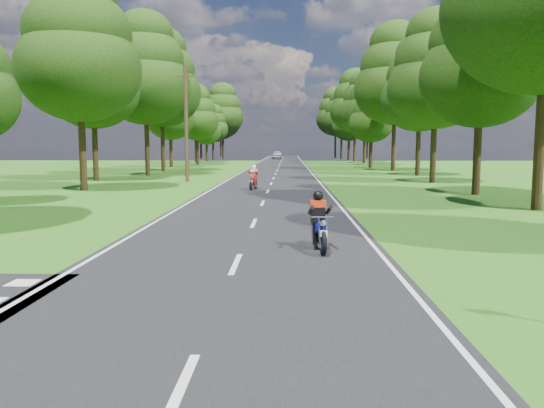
{
  "coord_description": "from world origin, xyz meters",
  "views": [
    {
      "loc": [
        1.12,
        -9.17,
        2.56
      ],
      "look_at": [
        0.72,
        4.0,
        1.1
      ],
      "focal_mm": 35.0,
      "sensor_mm": 36.0,
      "label": 1
    }
  ],
  "objects": [
    {
      "name": "main_road",
      "position": [
        0.0,
        50.0,
        0.01
      ],
      "size": [
        7.0,
        140.0,
        0.02
      ],
      "primitive_type": "cube",
      "color": "black",
      "rests_on": "ground"
    },
    {
      "name": "ground",
      "position": [
        0.0,
        0.0,
        0.0
      ],
      "size": [
        160.0,
        160.0,
        0.0
      ],
      "primitive_type": "plane",
      "color": "#2C6216",
      "rests_on": "ground"
    },
    {
      "name": "rider_far_red",
      "position": [
        -0.89,
        21.36,
        0.73
      ],
      "size": [
        0.75,
        1.75,
        1.41
      ],
      "primitive_type": null,
      "rotation": [
        0.0,
        0.0,
        -0.11
      ],
      "color": "#B50D12",
      "rests_on": "main_road"
    },
    {
      "name": "distant_car",
      "position": [
        -0.9,
        89.53,
        0.79
      ],
      "size": [
        1.95,
        4.57,
        1.54
      ],
      "primitive_type": "imported",
      "rotation": [
        0.0,
        0.0,
        -0.03
      ],
      "color": "silver",
      "rests_on": "main_road"
    },
    {
      "name": "telegraph_pole",
      "position": [
        -6.0,
        28.0,
        4.07
      ],
      "size": [
        1.2,
        0.26,
        8.0
      ],
      "color": "#382616",
      "rests_on": "ground"
    },
    {
      "name": "treeline",
      "position": [
        1.43,
        60.06,
        8.25
      ],
      "size": [
        40.0,
        115.35,
        14.78
      ],
      "color": "black",
      "rests_on": "ground"
    },
    {
      "name": "road_markings",
      "position": [
        -0.14,
        48.13,
        0.02
      ],
      "size": [
        7.4,
        140.0,
        0.01
      ],
      "color": "silver",
      "rests_on": "main_road"
    },
    {
      "name": "rider_near_blue",
      "position": [
        1.88,
        3.65,
        0.74
      ],
      "size": [
        0.72,
        1.77,
        1.44
      ],
      "primitive_type": null,
      "rotation": [
        0.0,
        0.0,
        0.08
      ],
      "color": "#0B0C7B",
      "rests_on": "main_road"
    }
  ]
}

